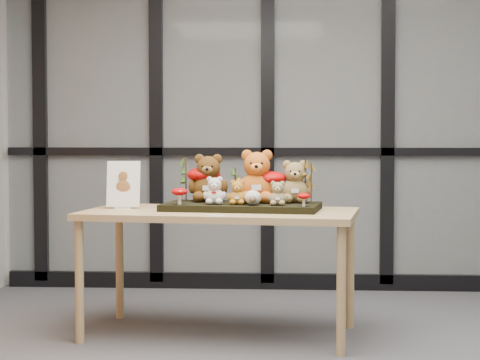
# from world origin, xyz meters

# --- Properties ---
(room_shell) EXTENTS (5.00, 5.00, 5.00)m
(room_shell) POSITION_xyz_m (0.00, 0.00, 1.68)
(room_shell) COLOR #B1AEA7
(room_shell) RESTS_ON floor
(glass_partition) EXTENTS (4.90, 0.06, 2.78)m
(glass_partition) POSITION_xyz_m (-0.00, 2.47, 1.42)
(glass_partition) COLOR #2D383F
(glass_partition) RESTS_ON floor
(display_table) EXTENTS (1.66, 0.99, 0.74)m
(display_table) POSITION_xyz_m (-0.68, 0.92, 0.67)
(display_table) COLOR tan
(display_table) RESTS_ON floor
(diorama_tray) EXTENTS (0.96, 0.57, 0.04)m
(diorama_tray) POSITION_xyz_m (-0.56, 0.96, 0.76)
(diorama_tray) COLOR black
(diorama_tray) RESTS_ON display_table
(bear_pooh_yellow) EXTENTS (0.29, 0.27, 0.34)m
(bear_pooh_yellow) POSITION_xyz_m (-0.47, 1.02, 0.95)
(bear_pooh_yellow) COLOR #C15C19
(bear_pooh_yellow) RESTS_ON diorama_tray
(bear_brown_medium) EXTENTS (0.27, 0.25, 0.31)m
(bear_brown_medium) POSITION_xyz_m (-0.77, 1.08, 0.93)
(bear_brown_medium) COLOR #4A2D0F
(bear_brown_medium) RESTS_ON diorama_tray
(bear_tan_back) EXTENTS (0.23, 0.22, 0.28)m
(bear_tan_back) POSITION_xyz_m (-0.25, 1.02, 0.91)
(bear_tan_back) COLOR olive
(bear_tan_back) RESTS_ON diorama_tray
(bear_small_yellow) EXTENTS (0.13, 0.12, 0.16)m
(bear_small_yellow) POSITION_xyz_m (-0.58, 0.86, 0.85)
(bear_small_yellow) COLOR #A86D20
(bear_small_yellow) RESTS_ON diorama_tray
(bear_white_bow) EXTENTS (0.15, 0.14, 0.18)m
(bear_white_bow) POSITION_xyz_m (-0.71, 0.88, 0.86)
(bear_white_bow) COLOR silver
(bear_white_bow) RESTS_ON diorama_tray
(bear_beige_small) EXTENTS (0.13, 0.12, 0.15)m
(bear_beige_small) POSITION_xyz_m (-0.35, 0.82, 0.85)
(bear_beige_small) COLOR #8E7D53
(bear_beige_small) RESTS_ON diorama_tray
(plush_cream_hedgehog) EXTENTS (0.08, 0.08, 0.10)m
(plush_cream_hedgehog) POSITION_xyz_m (-0.49, 0.82, 0.82)
(plush_cream_hedgehog) COLOR beige
(plush_cream_hedgehog) RESTS_ON diorama_tray
(mushroom_back_left) EXTENTS (0.20, 0.20, 0.23)m
(mushroom_back_left) POSITION_xyz_m (-0.80, 1.12, 0.89)
(mushroom_back_left) COLOR #A20505
(mushroom_back_left) RESTS_ON diorama_tray
(mushroom_back_right) EXTENTS (0.18, 0.18, 0.20)m
(mushroom_back_right) POSITION_xyz_m (-0.39, 1.04, 0.88)
(mushroom_back_right) COLOR #A20505
(mushroom_back_right) RESTS_ON diorama_tray
(mushroom_front_left) EXTENTS (0.10, 0.10, 0.11)m
(mushroom_front_left) POSITION_xyz_m (-0.91, 0.85, 0.83)
(mushroom_front_left) COLOR #A20505
(mushroom_front_left) RESTS_ON diorama_tray
(mushroom_front_right) EXTENTS (0.08, 0.08, 0.08)m
(mushroom_front_right) POSITION_xyz_m (-0.20, 0.76, 0.82)
(mushroom_front_right) COLOR #A20505
(mushroom_front_right) RESTS_ON diorama_tray
(sprig_green_far_left) EXTENTS (0.05, 0.05, 0.27)m
(sprig_green_far_left) POSITION_xyz_m (-0.91, 1.13, 0.91)
(sprig_green_far_left) COLOR #1A3D0D
(sprig_green_far_left) RESTS_ON diorama_tray
(sprig_green_mid_left) EXTENTS (0.05, 0.05, 0.25)m
(sprig_green_mid_left) POSITION_xyz_m (-0.76, 1.16, 0.90)
(sprig_green_mid_left) COLOR #1A3D0D
(sprig_green_mid_left) RESTS_ON diorama_tray
(sprig_dry_far_right) EXTENTS (0.05, 0.05, 0.26)m
(sprig_dry_far_right) POSITION_xyz_m (-0.19, 1.01, 0.91)
(sprig_dry_far_right) COLOR brown
(sprig_dry_far_right) RESTS_ON diorama_tray
(sprig_dry_mid_right) EXTENTS (0.05, 0.05, 0.24)m
(sprig_dry_mid_right) POSITION_xyz_m (-0.15, 0.89, 0.90)
(sprig_dry_mid_right) COLOR brown
(sprig_dry_mid_right) RESTS_ON diorama_tray
(sprig_green_centre) EXTENTS (0.05, 0.05, 0.20)m
(sprig_green_centre) POSITION_xyz_m (-0.61, 1.15, 0.88)
(sprig_green_centre) COLOR #1A3D0D
(sprig_green_centre) RESTS_ON diorama_tray
(sign_holder) EXTENTS (0.20, 0.06, 0.28)m
(sign_holder) POSITION_xyz_m (-1.27, 1.02, 0.87)
(sign_holder) COLOR silver
(sign_holder) RESTS_ON display_table
(label_card) EXTENTS (0.09, 0.03, 0.00)m
(label_card) POSITION_xyz_m (-0.68, 0.60, 0.74)
(label_card) COLOR white
(label_card) RESTS_ON display_table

